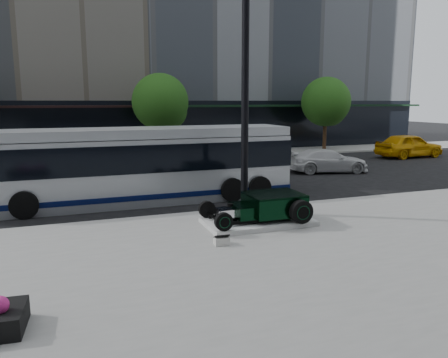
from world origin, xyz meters
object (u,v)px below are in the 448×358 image
object	(u,v)px
lamppost	(245,100)
white_sedan	(328,161)
transit_bus	(141,165)
yellow_taxi	(409,145)
hot_rod	(268,205)

from	to	relation	value
lamppost	white_sedan	xyz separation A→B (m)	(8.12, 7.11, -3.34)
transit_bus	lamppost	bearing A→B (deg)	-49.15
lamppost	transit_bus	size ratio (longest dim) A/B	0.69
white_sedan	yellow_taxi	bearing A→B (deg)	-55.43
hot_rod	yellow_taxi	bearing A→B (deg)	35.74
lamppost	transit_bus	distance (m)	5.22
hot_rod	white_sedan	xyz separation A→B (m)	(7.96, 8.67, -0.04)
lamppost	transit_bus	xyz separation A→B (m)	(-2.99, 3.46, -2.51)
transit_bus	white_sedan	size ratio (longest dim) A/B	2.69
yellow_taxi	lamppost	bearing A→B (deg)	119.82
yellow_taxi	hot_rod	bearing A→B (deg)	123.64
hot_rod	transit_bus	bearing A→B (deg)	122.12
hot_rod	white_sedan	world-z (taller)	white_sedan
white_sedan	yellow_taxi	size ratio (longest dim) A/B	0.90
hot_rod	white_sedan	bearing A→B (deg)	47.45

